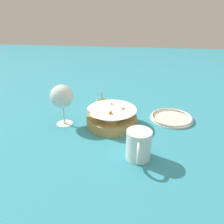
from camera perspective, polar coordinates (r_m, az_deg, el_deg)
ground_plane at (r=0.86m, az=-0.39°, el=-4.42°), size 4.00×4.00×0.00m
food_basket at (r=0.88m, az=0.06°, el=-1.45°), size 0.20×0.20×0.09m
sauce_cup at (r=1.03m, az=-2.43°, el=2.14°), size 0.07×0.06×0.10m
wine_glass at (r=0.87m, az=-12.94°, el=3.73°), size 0.09×0.09×0.17m
beer_mug at (r=0.69m, az=6.95°, el=-8.77°), size 0.12×0.08×0.10m
side_plate at (r=0.97m, az=15.26°, el=-1.42°), size 0.18×0.18×0.01m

